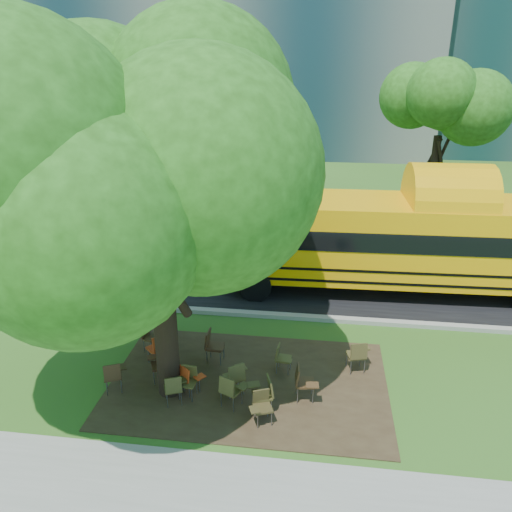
# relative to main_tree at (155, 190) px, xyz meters

# --- Properties ---
(ground) EXTENTS (160.00, 160.00, 0.00)m
(ground) POSITION_rel_main_tree_xyz_m (0.89, 1.10, -5.15)
(ground) COLOR #30541A
(ground) RESTS_ON ground
(dirt_patch) EXTENTS (7.00, 4.50, 0.03)m
(dirt_patch) POSITION_rel_main_tree_xyz_m (1.89, 0.60, -5.14)
(dirt_patch) COLOR #382819
(dirt_patch) RESTS_ON ground
(asphalt_road) EXTENTS (80.00, 8.00, 0.04)m
(asphalt_road) POSITION_rel_main_tree_xyz_m (0.89, 8.10, -5.13)
(asphalt_road) COLOR black
(asphalt_road) RESTS_ON ground
(kerb_near) EXTENTS (80.00, 0.25, 0.14)m
(kerb_near) POSITION_rel_main_tree_xyz_m (0.89, 4.10, -5.08)
(kerb_near) COLOR gray
(kerb_near) RESTS_ON ground
(kerb_far) EXTENTS (80.00, 0.25, 0.14)m
(kerb_far) POSITION_rel_main_tree_xyz_m (0.89, 12.20, -5.08)
(kerb_far) COLOR gray
(kerb_far) RESTS_ON ground
(building_main) EXTENTS (38.00, 16.00, 22.00)m
(building_main) POSITION_rel_main_tree_xyz_m (-7.11, 37.10, 5.85)
(building_main) COLOR slate
(building_main) RESTS_ON ground
(bg_tree_0) EXTENTS (5.20, 5.20, 7.18)m
(bg_tree_0) POSITION_rel_main_tree_xyz_m (-11.11, 14.10, -0.58)
(bg_tree_0) COLOR black
(bg_tree_0) RESTS_ON ground
(bg_tree_2) EXTENTS (4.80, 4.80, 6.62)m
(bg_tree_2) POSITION_rel_main_tree_xyz_m (-4.11, 17.10, -0.94)
(bg_tree_2) COLOR black
(bg_tree_2) RESTS_ON ground
(bg_tree_3) EXTENTS (5.60, 5.60, 7.84)m
(bg_tree_3) POSITION_rel_main_tree_xyz_m (8.89, 15.10, -0.12)
(bg_tree_3) COLOR black
(bg_tree_3) RESTS_ON ground
(main_tree) EXTENTS (7.20, 7.20, 8.76)m
(main_tree) POSITION_rel_main_tree_xyz_m (0.00, 0.00, 0.00)
(main_tree) COLOR black
(main_tree) RESTS_ON ground
(school_bus) EXTENTS (13.49, 3.39, 3.28)m
(school_bus) POSITION_rel_main_tree_xyz_m (7.51, 6.71, -3.26)
(school_bus) COLOR #F7A907
(school_bus) RESTS_ON ground
(chair_0) EXTENTS (0.59, 0.69, 0.87)m
(chair_0) POSITION_rel_main_tree_xyz_m (-1.34, -0.19, -4.61)
(chair_0) COLOR #3E2916
(chair_0) RESTS_ON ground
(chair_1) EXTENTS (0.59, 0.49, 0.84)m
(chair_1) POSITION_rel_main_tree_xyz_m (-0.04, 0.07, -4.63)
(chair_1) COLOR #BC3514
(chair_1) RESTS_ON ground
(chair_2) EXTENTS (0.57, 0.66, 0.84)m
(chair_2) POSITION_rel_main_tree_xyz_m (0.26, -0.45, -4.63)
(chair_2) COLOR #44421D
(chair_2) RESTS_ON ground
(chair_3) EXTENTS (0.59, 0.49, 0.84)m
(chair_3) POSITION_rel_main_tree_xyz_m (0.48, -0.11, -4.63)
(chair_3) COLOR brown
(chair_3) RESTS_ON ground
(chair_4) EXTENTS (0.74, 0.58, 0.90)m
(chair_4) POSITION_rel_main_tree_xyz_m (1.62, -0.40, -4.60)
(chair_4) COLOR #49441F
(chair_4) RESTS_ON ground
(chair_5) EXTENTS (0.56, 0.64, 0.83)m
(chair_5) POSITION_rel_main_tree_xyz_m (2.38, -0.80, -4.64)
(chair_5) COLOR #41371C
(chair_5) RESTS_ON ground
(chair_6) EXTENTS (0.70, 0.63, 0.93)m
(chair_6) POSITION_rel_main_tree_xyz_m (2.40, -0.41, -4.58)
(chair_6) COLOR #46411E
(chair_6) RESTS_ON ground
(chair_7) EXTENTS (0.60, 0.62, 0.94)m
(chair_7) POSITION_rel_main_tree_xyz_m (3.28, 0.11, -4.57)
(chair_7) COLOR #462E19
(chair_7) RESTS_ON ground
(chair_8) EXTENTS (0.66, 0.83, 0.97)m
(chair_8) POSITION_rel_main_tree_xyz_m (-0.60, 1.10, -4.55)
(chair_8) COLOR #BE3A14
(chair_8) RESTS_ON ground
(chair_9) EXTENTS (0.70, 0.61, 0.89)m
(chair_9) POSITION_rel_main_tree_xyz_m (-0.34, 0.46, -4.60)
(chair_9) COLOR #452718
(chair_9) RESTS_ON ground
(chair_10) EXTENTS (0.56, 0.64, 0.95)m
(chair_10) POSITION_rel_main_tree_xyz_m (0.80, 1.39, -4.56)
(chair_10) COLOR #422A17
(chair_10) RESTS_ON ground
(chair_11) EXTENTS (0.61, 0.76, 0.92)m
(chair_11) POSITION_rel_main_tree_xyz_m (1.64, 0.12, -4.59)
(chair_11) COLOR brown
(chair_11) RESTS_ON ground
(chair_12) EXTENTS (0.47, 0.56, 0.80)m
(chair_12) POSITION_rel_main_tree_xyz_m (2.68, 1.19, -4.66)
(chair_12) COLOR #4C4721
(chair_12) RESTS_ON ground
(chair_13) EXTENTS (0.64, 0.68, 0.94)m
(chair_13) POSITION_rel_main_tree_xyz_m (4.65, 1.45, -4.57)
(chair_13) COLOR #463C1E
(chair_13) RESTS_ON ground
(chair_14) EXTENTS (0.50, 0.64, 0.84)m
(chair_14) POSITION_rel_main_tree_xyz_m (-1.09, 1.72, -4.64)
(chair_14) COLOR #422D17
(chair_14) RESTS_ON ground
(chair_15) EXTENTS (0.69, 0.54, 0.80)m
(chair_15) POSITION_rel_main_tree_xyz_m (0.51, -0.01, -4.66)
(chair_15) COLOR red
(chair_15) RESTS_ON ground
(black_car) EXTENTS (4.69, 2.65, 1.51)m
(black_car) POSITION_rel_main_tree_xyz_m (-5.33, 7.15, -4.40)
(black_car) COLOR black
(black_car) RESTS_ON ground
(bg_car_red) EXTENTS (5.31, 3.25, 1.37)m
(bg_car_red) POSITION_rel_main_tree_xyz_m (-7.18, 10.48, -4.47)
(bg_car_red) COLOR #560E13
(bg_car_red) RESTS_ON ground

